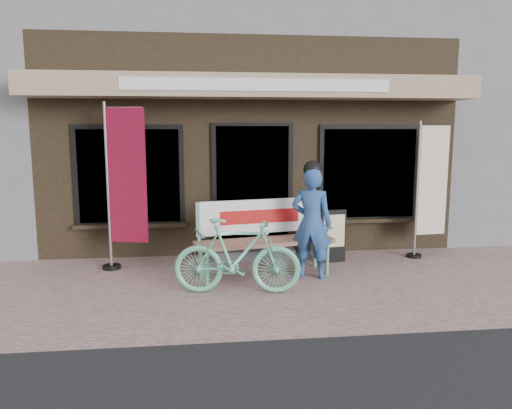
{
  "coord_description": "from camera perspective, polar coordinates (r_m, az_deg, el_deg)",
  "views": [
    {
      "loc": [
        -0.91,
        -6.21,
        2.14
      ],
      "look_at": [
        -0.09,
        0.7,
        1.05
      ],
      "focal_mm": 35.0,
      "sensor_mm": 36.0,
      "label": 1
    }
  ],
  "objects": [
    {
      "name": "bicycle",
      "position": [
        6.44,
        -2.16,
        -5.93
      ],
      "size": [
        1.69,
        0.69,
        0.98
      ],
      "primitive_type": "imported",
      "rotation": [
        0.0,
        0.0,
        1.43
      ],
      "color": "#61BD99",
      "rests_on": "ground"
    },
    {
      "name": "person",
      "position": [
        7.09,
        6.37,
        -1.86
      ],
      "size": [
        0.67,
        0.57,
        1.67
      ],
      "rotation": [
        0.0,
        0.0,
        -0.38
      ],
      "color": "#294E8F",
      "rests_on": "ground"
    },
    {
      "name": "menu_stand",
      "position": [
        8.01,
        8.77,
        -3.52
      ],
      "size": [
        0.43,
        0.15,
        0.84
      ],
      "rotation": [
        0.0,
        0.0,
        0.15
      ],
      "color": "black",
      "rests_on": "ground"
    },
    {
      "name": "nobori_cream",
      "position": [
        8.61,
        19.24,
        1.8
      ],
      "size": [
        0.66,
        0.27,
        2.23
      ],
      "rotation": [
        0.0,
        0.0,
        0.1
      ],
      "color": "gray",
      "rests_on": "ground"
    },
    {
      "name": "storefront",
      "position": [
        11.25,
        -2.14,
        13.22
      ],
      "size": [
        7.0,
        6.77,
        6.0
      ],
      "color": "black",
      "rests_on": "ground"
    },
    {
      "name": "bench",
      "position": [
        7.25,
        0.74,
        -3.07
      ],
      "size": [
        2.06,
        0.85,
        1.08
      ],
      "rotation": [
        0.0,
        0.0,
        0.18
      ],
      "color": "#61BD99",
      "rests_on": "ground"
    },
    {
      "name": "ground",
      "position": [
        6.63,
        1.53,
        -9.92
      ],
      "size": [
        70.0,
        70.0,
        0.0
      ],
      "primitive_type": "plane",
      "color": "tan",
      "rests_on": "ground"
    },
    {
      "name": "nobori_red",
      "position": [
        7.62,
        -14.83,
        2.2
      ],
      "size": [
        0.74,
        0.33,
        2.5
      ],
      "rotation": [
        0.0,
        0.0,
        -0.23
      ],
      "color": "gray",
      "rests_on": "ground"
    }
  ]
}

